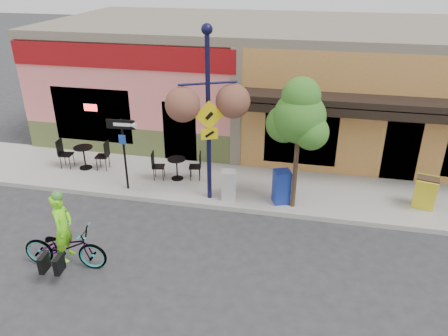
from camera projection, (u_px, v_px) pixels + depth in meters
name	position (u px, v px, depth m)	size (l,w,h in m)	color
ground	(247.00, 223.00, 12.30)	(90.00, 90.00, 0.00)	#2D2D30
sidewalk	(258.00, 188.00, 14.03)	(24.00, 3.00, 0.15)	#9E9B93
curb	(251.00, 210.00, 12.75)	(24.00, 0.12, 0.15)	#A8A59E
building	(278.00, 79.00, 17.93)	(18.20, 8.20, 4.50)	#ED7875
bicycle	(65.00, 247.00, 10.36)	(0.71, 2.04, 1.07)	maroon
cyclist_rider	(65.00, 236.00, 10.22)	(0.62, 0.41, 1.70)	#7DFF1A
lamp_post	(208.00, 118.00, 12.21)	(1.63, 0.65, 5.10)	#101135
one_way_sign	(125.00, 155.00, 13.32)	(0.89, 0.19, 2.32)	black
cafe_set_left	(84.00, 154.00, 14.93)	(1.72, 0.86, 1.03)	black
cafe_set_right	(177.00, 166.00, 14.22)	(1.58, 0.79, 0.95)	black
newspaper_box_blue	(282.00, 187.00, 12.83)	(0.47, 0.41, 1.03)	navy
newspaper_box_grey	(229.00, 185.00, 13.06)	(0.43, 0.39, 0.91)	#AFAFAF
street_tree	(297.00, 145.00, 12.01)	(1.52, 1.52, 3.88)	#3D7A26
sandwich_board	(425.00, 196.00, 12.37)	(0.59, 0.44, 0.99)	yellow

